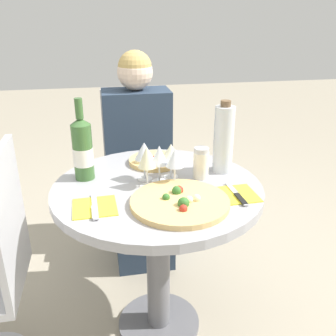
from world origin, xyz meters
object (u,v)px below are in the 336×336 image
Objects in this scene: dining_table at (158,219)px; chair_behind_diner at (138,171)px; seated_diner at (140,169)px; pizza_large at (180,202)px; wine_bottle at (83,149)px; tall_carafe at (224,139)px.

chair_behind_diner reaches higher than dining_table.
pizza_large is at bearing 93.44° from seated_diner.
wine_bottle is (-0.28, -0.52, 0.32)m from seated_diner.
dining_table is 0.42m from tall_carafe.
chair_behind_diner is at bearing 66.93° from wine_bottle.
seated_diner reaches higher than wine_bottle.
chair_behind_diner is at bearing 112.58° from tall_carafe.
seated_diner is 0.67m from wine_bottle.
wine_bottle is at bearing 61.32° from seated_diner.
pizza_large is (0.05, -0.81, 0.21)m from seated_diner.
dining_table is 0.79m from chair_behind_diner.
pizza_large is at bearing -41.76° from wine_bottle.
chair_behind_diner is at bearing 89.70° from dining_table.
seated_diner is 0.84m from pizza_large.
seated_diner is 0.71m from tall_carafe.
dining_table is 2.35× the size of pizza_large.
tall_carafe is (0.29, 0.09, 0.29)m from dining_table.
tall_carafe is at bearing 17.05° from dining_table.
wine_bottle is 0.57m from tall_carafe.
chair_behind_diner is 2.83× the size of wine_bottle.
chair_behind_diner is 0.17m from seated_diner.
dining_table is at bearing 89.70° from chair_behind_diner.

